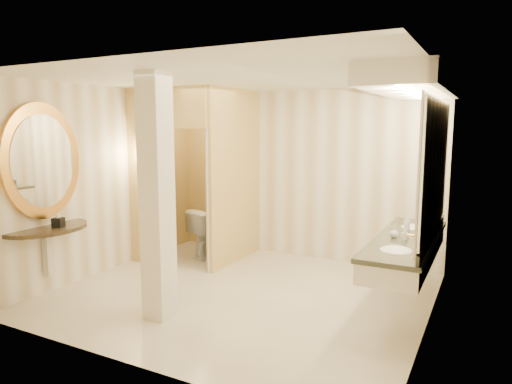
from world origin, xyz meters
TOP-DOWN VIEW (x-y plane):
  - floor at (0.00, 0.00)m, footprint 4.50×4.50m
  - ceiling at (0.00, 0.00)m, footprint 4.50×4.50m
  - wall_back at (0.00, 2.00)m, footprint 4.50×0.02m
  - wall_front at (0.00, -2.00)m, footprint 4.50×0.02m
  - wall_left at (-2.25, 0.00)m, footprint 0.02×4.00m
  - wall_right at (2.25, 0.00)m, footprint 0.02×4.00m
  - toilet_closet at (-1.12, 0.97)m, footprint 1.50×1.55m
  - wall_sconce at (-1.93, 0.43)m, footprint 0.14×0.14m
  - vanity at (1.98, 0.40)m, footprint 0.75×2.42m
  - console_shelf at (-2.21, -1.11)m, footprint 1.12×1.12m
  - pillar at (-0.45, -1.04)m, footprint 0.28×0.28m
  - tissue_box at (-2.01, -1.08)m, footprint 0.16×0.16m
  - toilet at (-1.24, 1.27)m, footprint 0.69×0.89m
  - soap_bottle_a at (1.96, 0.25)m, footprint 0.08×0.08m
  - soap_bottle_b at (1.83, 0.31)m, footprint 0.13×0.13m
  - soap_bottle_c at (1.90, 0.71)m, footprint 0.08×0.08m

SIDE VIEW (x-z plane):
  - floor at x=0.00m, z-range 0.00..0.00m
  - toilet at x=-1.24m, z-range 0.00..0.80m
  - tissue_box at x=-2.01m, z-range 0.88..1.00m
  - soap_bottle_b at x=1.83m, z-range 0.88..1.00m
  - soap_bottle_a at x=1.96m, z-range 0.88..1.00m
  - soap_bottle_c at x=1.90m, z-range 0.88..1.07m
  - wall_back at x=0.00m, z-range 0.00..2.70m
  - wall_front at x=0.00m, z-range 0.00..2.70m
  - wall_left at x=-2.25m, z-range 0.00..2.70m
  - wall_right at x=2.25m, z-range 0.00..2.70m
  - pillar at x=-0.45m, z-range 0.00..2.70m
  - console_shelf at x=-2.21m, z-range 0.35..2.35m
  - toilet_closet at x=-1.12m, z-range 0.04..2.74m
  - vanity at x=1.98m, z-range 0.58..2.67m
  - wall_sconce at x=-1.93m, z-range 1.52..1.94m
  - ceiling at x=0.00m, z-range 2.70..2.70m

